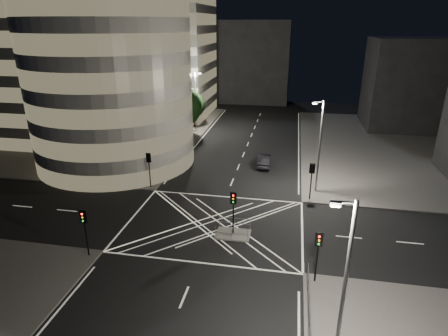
% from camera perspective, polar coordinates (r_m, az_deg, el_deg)
% --- Properties ---
extents(ground, '(120.00, 120.00, 0.00)m').
position_cam_1_polar(ground, '(35.05, -1.48, -8.60)').
color(ground, black).
rests_on(ground, ground).
extents(sidewalk_far_left, '(42.00, 42.00, 0.15)m').
position_cam_1_polar(sidewalk_far_left, '(69.09, -20.84, 5.32)').
color(sidewalk_far_left, '#4E4C4A').
rests_on(sidewalk_far_left, ground).
extents(sidewalk_far_right, '(42.00, 42.00, 0.15)m').
position_cam_1_polar(sidewalk_far_right, '(63.46, 30.89, 2.30)').
color(sidewalk_far_right, '#4E4C4A').
rests_on(sidewalk_far_right, ground).
extents(central_island, '(3.00, 2.00, 0.15)m').
position_cam_1_polar(central_island, '(33.43, 1.39, -10.07)').
color(central_island, slate).
rests_on(central_island, ground).
extents(office_tower_curved, '(30.00, 29.00, 27.20)m').
position_cam_1_polar(office_tower_curved, '(55.74, -19.39, 15.20)').
color(office_tower_curved, '#999691').
rests_on(office_tower_curved, sidewalk_far_left).
extents(office_block_rear, '(24.00, 16.00, 22.00)m').
position_cam_1_polar(office_block_rear, '(77.39, -11.53, 16.22)').
color(office_block_rear, '#999691').
rests_on(office_block_rear, sidewalk_far_left).
extents(building_right_far, '(14.00, 12.00, 15.00)m').
position_cam_1_polar(building_right_far, '(73.06, 26.52, 11.41)').
color(building_right_far, black).
rests_on(building_right_far, sidewalk_far_right).
extents(building_far_end, '(18.00, 8.00, 18.00)m').
position_cam_1_polar(building_far_end, '(88.72, 3.88, 15.78)').
color(building_far_end, black).
rests_on(building_far_end, ground).
extents(tree_a, '(4.14, 4.14, 6.62)m').
position_cam_1_polar(tree_a, '(44.22, -12.53, 3.57)').
color(tree_a, black).
rests_on(tree_a, sidewalk_far_left).
extents(tree_b, '(4.84, 4.84, 7.84)m').
position_cam_1_polar(tree_b, '(49.35, -9.96, 6.58)').
color(tree_b, black).
rests_on(tree_b, sidewalk_far_left).
extents(tree_c, '(4.15, 4.15, 6.51)m').
position_cam_1_polar(tree_c, '(55.06, -7.77, 7.24)').
color(tree_c, black).
rests_on(tree_c, sidewalk_far_left).
extents(tree_d, '(5.46, 5.46, 8.06)m').
position_cam_1_polar(tree_d, '(60.46, -6.05, 9.35)').
color(tree_d, black).
rests_on(tree_d, sidewalk_far_left).
extents(tree_e, '(3.74, 3.74, 6.05)m').
position_cam_1_polar(tree_e, '(66.32, -4.55, 9.56)').
color(tree_e, black).
rests_on(tree_e, sidewalk_far_left).
extents(traffic_signal_fl, '(0.55, 0.22, 4.00)m').
position_cam_1_polar(traffic_signal_fl, '(42.14, -11.36, 0.66)').
color(traffic_signal_fl, black).
rests_on(traffic_signal_fl, sidewalk_far_left).
extents(traffic_signal_nl, '(0.55, 0.22, 4.00)m').
position_cam_1_polar(traffic_signal_nl, '(31.12, -20.50, -8.08)').
color(traffic_signal_nl, black).
rests_on(traffic_signal_nl, sidewalk_near_left).
extents(traffic_signal_fr, '(0.55, 0.22, 4.00)m').
position_cam_1_polar(traffic_signal_fr, '(39.37, 13.22, -0.99)').
color(traffic_signal_fr, black).
rests_on(traffic_signal_fr, sidewalk_far_right).
extents(traffic_signal_nr, '(0.55, 0.22, 4.00)m').
position_cam_1_polar(traffic_signal_nr, '(27.24, 14.14, -11.74)').
color(traffic_signal_nr, black).
rests_on(traffic_signal_nr, sidewalk_near_right).
extents(traffic_signal_island, '(0.55, 0.22, 4.00)m').
position_cam_1_polar(traffic_signal_island, '(32.04, 1.43, -5.73)').
color(traffic_signal_island, black).
rests_on(traffic_signal_island, central_island).
extents(street_lamp_left_near, '(1.25, 0.25, 10.00)m').
position_cam_1_polar(street_lamp_left_near, '(46.18, -10.00, 6.01)').
color(street_lamp_left_near, slate).
rests_on(street_lamp_left_near, sidewalk_far_left).
extents(street_lamp_left_far, '(1.25, 0.25, 10.00)m').
position_cam_1_polar(street_lamp_left_far, '(62.91, -4.34, 10.31)').
color(street_lamp_left_far, slate).
rests_on(street_lamp_left_far, sidewalk_far_left).
extents(street_lamp_right_far, '(1.25, 0.25, 10.00)m').
position_cam_1_polar(street_lamp_right_far, '(40.61, 14.32, 3.54)').
color(street_lamp_right_far, slate).
rests_on(street_lamp_right_far, sidewalk_far_right).
extents(street_lamp_right_near, '(1.25, 0.25, 10.00)m').
position_cam_1_polar(street_lamp_right_near, '(19.95, 17.74, -16.64)').
color(street_lamp_right_near, slate).
rests_on(street_lamp_right_near, sidewalk_near_right).
extents(railing_near_right, '(0.06, 11.70, 1.10)m').
position_cam_1_polar(railing_near_right, '(24.35, 13.00, -22.92)').
color(railing_near_right, slate).
rests_on(railing_near_right, sidewalk_near_right).
extents(railing_island_south, '(2.80, 0.06, 1.10)m').
position_cam_1_polar(railing_island_south, '(32.35, 1.14, -9.94)').
color(railing_island_south, slate).
rests_on(railing_island_south, central_island).
extents(railing_island_north, '(2.80, 0.06, 1.10)m').
position_cam_1_polar(railing_island_north, '(33.88, 1.65, -8.38)').
color(railing_island_north, slate).
rests_on(railing_island_north, central_island).
extents(sedan, '(1.75, 4.68, 1.53)m').
position_cam_1_polar(sedan, '(48.79, 6.13, 1.15)').
color(sedan, black).
rests_on(sedan, ground).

